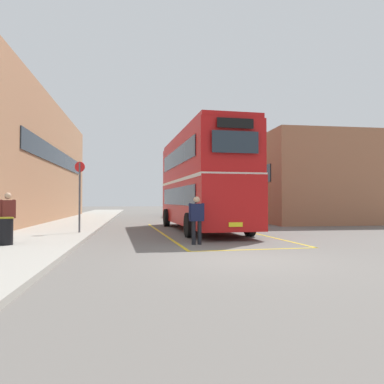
% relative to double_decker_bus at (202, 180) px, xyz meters
% --- Properties ---
extents(ground_plane, '(135.60, 135.60, 0.00)m').
position_rel_double_decker_bus_xyz_m(ground_plane, '(-0.52, 5.49, -2.51)').
color(ground_plane, '#66605B').
extents(sidewalk_left, '(4.00, 57.60, 0.14)m').
position_rel_double_decker_bus_xyz_m(sidewalk_left, '(-7.02, 7.89, -2.44)').
color(sidewalk_left, '#A39E93').
rests_on(sidewalk_left, ground).
extents(brick_building_left, '(5.92, 23.17, 8.13)m').
position_rel_double_decker_bus_xyz_m(brick_building_left, '(-11.55, 9.02, 1.55)').
color(brick_building_left, '#AD7A56').
rests_on(brick_building_left, ground).
extents(depot_building_right, '(8.48, 14.08, 5.82)m').
position_rel_double_decker_bus_xyz_m(depot_building_right, '(9.19, 9.03, 0.40)').
color(depot_building_right, '#9E6647').
rests_on(depot_building_right, ground).
extents(double_decker_bus, '(3.31, 10.59, 4.75)m').
position_rel_double_decker_bus_xyz_m(double_decker_bus, '(0.00, 0.00, 0.00)').
color(double_decker_bus, black).
rests_on(double_decker_bus, ground).
extents(single_deck_bus, '(3.50, 9.69, 3.02)m').
position_rel_double_decker_bus_xyz_m(single_deck_bus, '(1.97, 19.00, -0.87)').
color(single_deck_bus, black).
rests_on(single_deck_bus, ground).
extents(pedestrian_boarding, '(0.55, 0.28, 1.63)m').
position_rel_double_decker_bus_xyz_m(pedestrian_boarding, '(-1.17, -5.70, -1.58)').
color(pedestrian_boarding, black).
rests_on(pedestrian_boarding, ground).
extents(pedestrian_waiting_near, '(0.45, 0.50, 1.61)m').
position_rel_double_decker_bus_xyz_m(pedestrian_waiting_near, '(-7.27, -5.56, -1.45)').
color(pedestrian_waiting_near, '#2D2D38').
rests_on(pedestrian_waiting_near, sidewalk_left).
extents(litter_bin, '(0.45, 0.45, 0.85)m').
position_rel_double_decker_bus_xyz_m(litter_bin, '(-7.14, -6.11, -1.95)').
color(litter_bin, black).
rests_on(litter_bin, sidewalk_left).
extents(bus_stop_sign, '(0.43, 0.14, 3.00)m').
position_rel_double_decker_bus_xyz_m(bus_stop_sign, '(-5.59, -1.86, -0.59)').
color(bus_stop_sign, '#4C4C51').
rests_on(bus_stop_sign, sidewalk_left).
extents(bay_marking_yellow, '(4.98, 12.71, 0.01)m').
position_rel_double_decker_bus_xyz_m(bay_marking_yellow, '(0.06, -1.94, -2.51)').
color(bay_marking_yellow, gold).
rests_on(bay_marking_yellow, ground).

